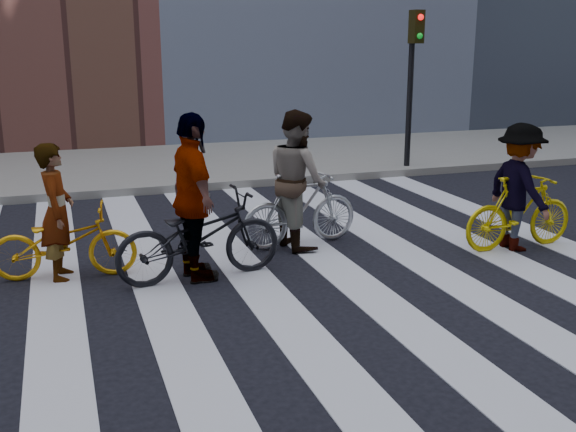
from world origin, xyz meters
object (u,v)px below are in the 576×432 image
rider_rear (194,198)px  bike_dark_rear (199,236)px  bike_silver_mid (300,209)px  rider_right (519,187)px  rider_mid (297,179)px  bike_yellow_right (520,212)px  bike_yellow_left (64,242)px  rider_left (57,212)px  traffic_signal (413,63)px

rider_rear → bike_dark_rear: bearing=-96.2°
bike_silver_mid → rider_right: bearing=-119.7°
rider_mid → rider_rear: (-1.57, -0.88, 0.05)m
bike_yellow_right → rider_right: size_ratio=0.98×
bike_yellow_left → bike_dark_rear: (1.50, -0.56, 0.08)m
bike_silver_mid → rider_left: rider_left is taller
bike_yellow_right → bike_dark_rear: size_ratio=0.84×
rider_right → bike_dark_rear: bearing=86.4°
bike_dark_rear → rider_mid: bearing=-66.3°
bike_silver_mid → bike_yellow_right: size_ratio=1.02×
traffic_signal → rider_left: traffic_signal is taller
bike_dark_rear → traffic_signal: bearing=-53.9°
rider_left → rider_right: 5.85m
traffic_signal → bike_dark_rear: traffic_signal is taller
traffic_signal → bike_yellow_right: (-1.22, -5.23, -1.78)m
bike_dark_rear → rider_mid: (1.52, 0.88, 0.41)m
bike_yellow_right → bike_dark_rear: (-4.31, 0.21, 0.02)m
bike_dark_rear → rider_left: bearing=63.8°
rider_mid → rider_left: bearing=88.2°
rider_left → rider_mid: 3.09m
bike_yellow_right → rider_right: 0.35m
bike_silver_mid → bike_yellow_right: bike_silver_mid is taller
traffic_signal → bike_yellow_right: size_ratio=1.99×
rider_left → bike_silver_mid: bearing=-77.1°
rider_mid → rider_right: bearing=-119.4°
traffic_signal → bike_yellow_left: (-7.02, -4.46, -1.84)m
bike_silver_mid → rider_left: size_ratio=1.06×
bike_yellow_right → bike_silver_mid: bearing=67.5°
bike_yellow_left → bike_silver_mid: bearing=-77.0°
traffic_signal → rider_left: bearing=-147.7°
rider_left → rider_mid: (3.07, 0.32, 0.12)m
bike_dark_rear → rider_right: size_ratio=1.17×
bike_yellow_right → rider_mid: 3.02m
traffic_signal → bike_yellow_left: bearing=-147.5°
bike_yellow_right → rider_left: bearing=81.7°
traffic_signal → bike_dark_rear: bearing=-137.7°
bike_yellow_left → rider_left: (-0.05, 0.00, 0.37)m
bike_yellow_left → bike_dark_rear: size_ratio=0.84×
bike_yellow_right → rider_rear: 4.39m
bike_yellow_left → rider_mid: bearing=-76.9°
rider_right → rider_rear: (-4.31, 0.21, 0.13)m
rider_mid → rider_right: (2.73, -1.09, -0.08)m
bike_yellow_left → bike_silver_mid: size_ratio=0.97×
traffic_signal → rider_mid: size_ratio=1.79×
rider_rear → bike_yellow_right: bearing=-99.0°
bike_dark_rear → rider_left: (-1.55, 0.56, 0.29)m
rider_right → rider_left: bearing=81.6°
bike_dark_rear → bike_yellow_left: bearing=63.2°
traffic_signal → rider_mid: (-4.00, -4.15, -1.35)m
bike_yellow_right → bike_dark_rear: bearing=86.4°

